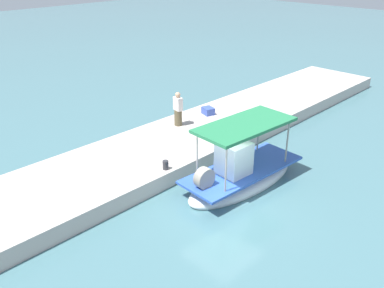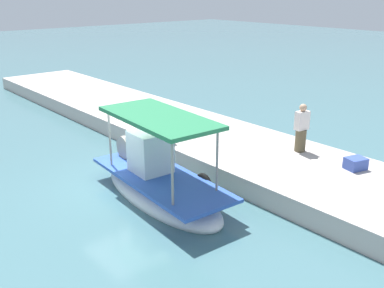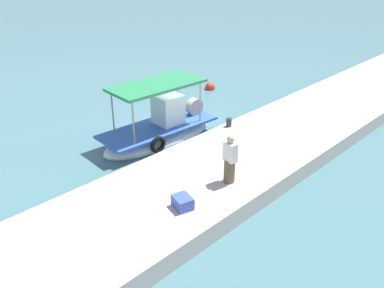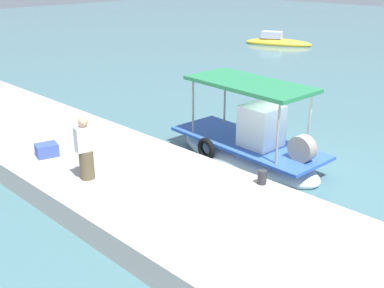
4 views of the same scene
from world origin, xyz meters
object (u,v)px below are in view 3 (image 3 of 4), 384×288
Objects in this scene: main_fishing_boat at (160,130)px; marker_buoy at (210,87)px; mooring_bollard at (229,122)px; cargo_crate at (183,202)px; fisherman_near_bollard at (230,161)px.

main_fishing_boat is 7.37m from marker_buoy.
main_fishing_boat reaches higher than marker_buoy.
mooring_bollard is 0.64× the size of marker_buoy.
marker_buoy is (4.59, 5.26, -0.75)m from mooring_bollard.
mooring_bollard is 0.60× the size of cargo_crate.
fisherman_near_bollard is 2.76× the size of cargo_crate.
fisherman_near_bollard reaches higher than cargo_crate.
fisherman_near_bollard is at bearing -140.00° from mooring_bollard.
cargo_crate is (-2.17, 0.03, -0.59)m from fisherman_near_bollard.
cargo_crate is at bearing -152.77° from mooring_bollard.
marker_buoy is (10.29, 8.20, -0.75)m from cargo_crate.
fisherman_near_bollard is 2.94× the size of marker_buoy.
marker_buoy is (6.67, 3.10, -0.36)m from main_fishing_boat.
marker_buoy is at bearing 38.53° from cargo_crate.
main_fishing_boat is at bearing 74.13° from fisherman_near_bollard.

